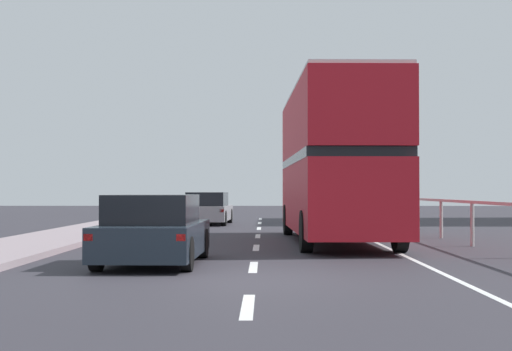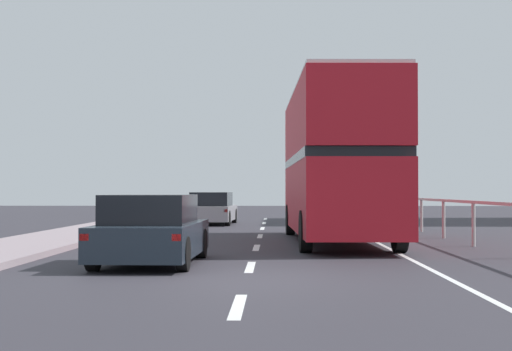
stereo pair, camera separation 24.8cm
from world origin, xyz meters
name	(u,v)px [view 1 (the left image)]	position (x,y,z in m)	size (l,w,h in m)	color
ground_plane	(252,281)	(0.00, 0.00, -0.05)	(74.06, 120.00, 0.10)	#312E36
lane_paint_markings	(335,244)	(2.17, 8.20, 0.00)	(3.50, 46.00, 0.01)	silver
bridge_side_railing	(455,208)	(5.67, 9.00, 0.97)	(0.10, 42.00, 1.21)	#B6B1AD
double_decker_bus_red	(335,161)	(2.21, 8.78, 2.32)	(2.74, 10.25, 4.34)	#AD1520
hatchback_car_near	(154,231)	(-1.99, 2.35, 0.66)	(1.93, 4.21, 1.39)	#202934
sedan_car_ahead	(208,209)	(-2.24, 20.14, 0.67)	(1.99, 4.46, 1.39)	gray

